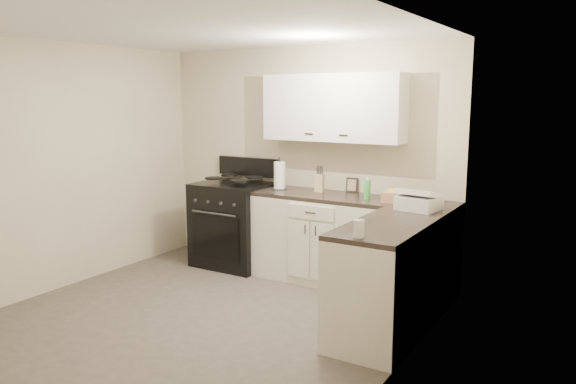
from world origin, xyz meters
The scene contains 21 objects.
floor centered at (0.00, 0.00, 0.00)m, with size 3.60×3.60×0.00m, color #473F38.
ceiling centered at (0.00, 0.00, 2.50)m, with size 3.60×3.60×0.00m, color white.
wall_back centered at (0.00, 1.80, 1.25)m, with size 3.60×3.60×0.00m, color beige.
wall_right centered at (1.80, 0.00, 1.25)m, with size 3.60×3.60×0.00m, color beige.
wall_left centered at (-1.80, 0.00, 1.25)m, with size 3.60×3.60×0.00m, color beige.
wall_front centered at (0.00, -1.80, 1.25)m, with size 3.60×3.60×0.00m, color beige.
base_cabinets_back centered at (0.43, 1.50, 0.45)m, with size 1.55×0.60×0.90m, color silver.
base_cabinets_right centered at (1.50, 0.85, 0.45)m, with size 0.60×1.90×0.90m, color silver.
countertop_back centered at (0.43, 1.50, 0.92)m, with size 1.55×0.60×0.04m, color black.
countertop_right centered at (1.50, 0.85, 0.92)m, with size 0.60×1.90×0.04m, color black.
upper_cabinets centered at (0.43, 1.65, 1.84)m, with size 1.55×0.30×0.70m, color silver.
stove centered at (-0.75, 1.48, 0.46)m, with size 0.84×0.72×1.02m, color black.
knife_block centered at (0.30, 1.60, 1.04)m, with size 0.09×0.08×0.19m, color #D3B882.
paper_towel centered at (-0.16, 1.54, 1.09)m, with size 0.13×0.13×0.31m, color white.
soap_bottle centered at (0.92, 1.46, 1.04)m, with size 0.07×0.07×0.20m, color #46B853.
picture_frame centered at (0.61, 1.76, 1.02)m, with size 0.13×0.02×0.16m, color black.
wicker_basket centered at (1.26, 1.46, 0.99)m, with size 0.31×0.21×0.10m, color tan.
countertop_grill centered at (1.52, 1.22, 1.00)m, with size 0.34×0.32×0.13m, color white.
glass_jar centered at (1.48, 0.00, 1.01)m, with size 0.08×0.08×0.13m, color silver.
oven_mitt_near centered at (1.18, 0.30, 0.51)m, with size 0.02×0.13×0.23m, color black.
oven_mitt_far centered at (1.18, 0.43, 0.53)m, with size 0.02×0.16×0.28m, color black.
Camera 1 is at (3.10, -3.67, 1.96)m, focal length 35.00 mm.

